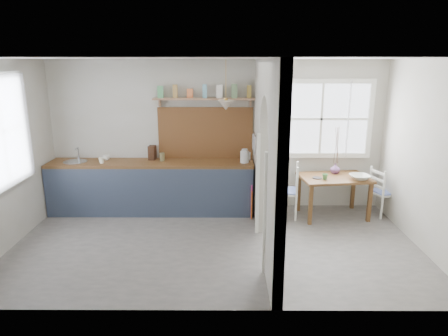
{
  "coord_description": "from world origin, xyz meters",
  "views": [
    {
      "loc": [
        0.15,
        -5.31,
        2.57
      ],
      "look_at": [
        0.12,
        0.48,
        1.01
      ],
      "focal_mm": 32.0,
      "sensor_mm": 36.0,
      "label": 1
    }
  ],
  "objects_px": {
    "chair_left": "(285,190)",
    "kettle": "(245,156)",
    "dining_table": "(333,196)",
    "vase": "(335,169)",
    "chair_right": "(384,191)"
  },
  "relations": [
    {
      "from": "chair_left",
      "to": "kettle",
      "type": "height_order",
      "value": "kettle"
    },
    {
      "from": "dining_table",
      "to": "kettle",
      "type": "distance_m",
      "value": 1.65
    },
    {
      "from": "kettle",
      "to": "vase",
      "type": "height_order",
      "value": "kettle"
    },
    {
      "from": "chair_left",
      "to": "dining_table",
      "type": "bearing_deg",
      "value": 99.8
    },
    {
      "from": "dining_table",
      "to": "vase",
      "type": "xyz_separation_m",
      "value": [
        0.06,
        0.21,
        0.44
      ]
    },
    {
      "from": "dining_table",
      "to": "chair_left",
      "type": "xyz_separation_m",
      "value": [
        -0.82,
        -0.01,
        0.11
      ]
    },
    {
      "from": "kettle",
      "to": "vase",
      "type": "distance_m",
      "value": 1.58
    },
    {
      "from": "chair_right",
      "to": "kettle",
      "type": "height_order",
      "value": "kettle"
    },
    {
      "from": "chair_right",
      "to": "vase",
      "type": "distance_m",
      "value": 0.92
    },
    {
      "from": "dining_table",
      "to": "vase",
      "type": "bearing_deg",
      "value": 66.02
    },
    {
      "from": "chair_left",
      "to": "vase",
      "type": "bearing_deg",
      "value": 112.91
    },
    {
      "from": "chair_right",
      "to": "kettle",
      "type": "relative_size",
      "value": 3.57
    },
    {
      "from": "vase",
      "to": "chair_right",
      "type": "bearing_deg",
      "value": -9.31
    },
    {
      "from": "chair_left",
      "to": "kettle",
      "type": "bearing_deg",
      "value": -94.35
    },
    {
      "from": "chair_left",
      "to": "vase",
      "type": "relative_size",
      "value": 5.38
    }
  ]
}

